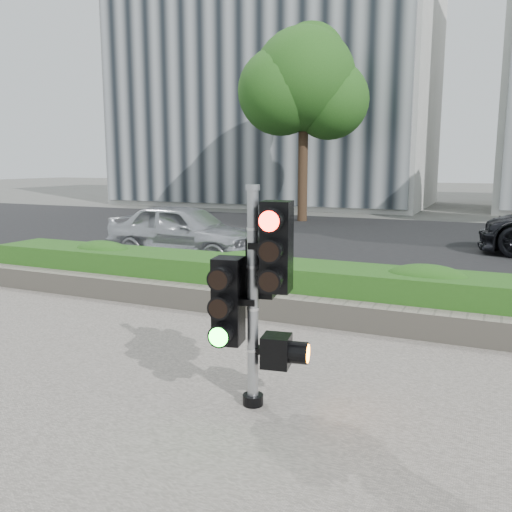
# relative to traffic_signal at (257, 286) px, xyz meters

# --- Properties ---
(ground) EXTENTS (120.00, 120.00, 0.00)m
(ground) POSITION_rel_traffic_signal_xyz_m (-0.44, 0.69, -1.12)
(ground) COLOR #51514C
(ground) RESTS_ON ground
(sidewalk) EXTENTS (16.00, 11.00, 0.03)m
(sidewalk) POSITION_rel_traffic_signal_xyz_m (-0.44, -1.81, -1.11)
(sidewalk) COLOR #9E9389
(sidewalk) RESTS_ON ground
(road) EXTENTS (60.00, 13.00, 0.02)m
(road) POSITION_rel_traffic_signal_xyz_m (-0.44, 10.69, -1.11)
(road) COLOR black
(road) RESTS_ON ground
(curb) EXTENTS (60.00, 0.25, 0.12)m
(curb) POSITION_rel_traffic_signal_xyz_m (-0.44, 3.84, -1.06)
(curb) COLOR gray
(curb) RESTS_ON ground
(stone_wall) EXTENTS (12.00, 0.32, 0.34)m
(stone_wall) POSITION_rel_traffic_signal_xyz_m (-0.44, 2.59, -0.92)
(stone_wall) COLOR gray
(stone_wall) RESTS_ON sidewalk
(hedge) EXTENTS (12.00, 1.00, 0.68)m
(hedge) POSITION_rel_traffic_signal_xyz_m (-0.44, 3.24, -0.75)
(hedge) COLOR #48932D
(hedge) RESTS_ON sidewalk
(building_left) EXTENTS (16.00, 9.00, 15.00)m
(building_left) POSITION_rel_traffic_signal_xyz_m (-9.44, 23.69, 6.38)
(building_left) COLOR #B7B7B2
(building_left) RESTS_ON ground
(tree_left) EXTENTS (4.61, 4.03, 7.34)m
(tree_left) POSITION_rel_traffic_signal_xyz_m (-4.96, 15.25, 3.92)
(tree_left) COLOR black
(tree_left) RESTS_ON ground
(traffic_signal) EXTENTS (0.71, 0.56, 1.97)m
(traffic_signal) POSITION_rel_traffic_signal_xyz_m (0.00, 0.00, 0.00)
(traffic_signal) COLOR black
(traffic_signal) RESTS_ON sidewalk
(car_silver) EXTENTS (3.81, 1.73, 1.27)m
(car_silver) POSITION_rel_traffic_signal_xyz_m (-4.61, 6.25, -0.47)
(car_silver) COLOR #B9BCC1
(car_silver) RESTS_ON road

